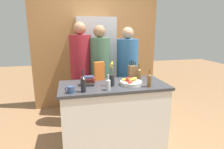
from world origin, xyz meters
TOP-DOWN VIEW (x-y plane):
  - ground_plane at (0.00, 0.00)m, footprint 14.00×14.00m
  - kitchen_island at (0.00, 0.00)m, footprint 1.52×0.72m
  - back_wall_wood at (0.00, 1.64)m, footprint 2.72×0.12m
  - refrigerator at (-0.07, 1.28)m, footprint 0.73×0.63m
  - fruit_bowl at (0.23, -0.09)m, footprint 0.31×0.31m
  - knife_block at (0.35, 0.21)m, footprint 0.12×0.10m
  - flower_vase at (-0.04, -0.08)m, footprint 0.07×0.07m
  - cereal_box at (-0.16, 0.26)m, footprint 0.17×0.09m
  - coffee_mug at (-0.60, -0.25)m, footprint 0.12×0.09m
  - book_stack at (-0.36, 0.04)m, footprint 0.20×0.17m
  - bottle_oil at (0.41, 0.09)m, footprint 0.07×0.07m
  - bottle_vinegar at (0.44, -0.24)m, footprint 0.06×0.06m
  - bottle_wine at (-0.44, -0.25)m, footprint 0.06×0.06m
  - bottle_water at (-0.13, -0.25)m, footprint 0.06×0.06m
  - person_at_sink at (-0.40, 0.71)m, footprint 0.37×0.37m
  - person_in_blue at (-0.09, 0.64)m, footprint 0.35×0.35m
  - person_in_red_tee at (0.40, 0.64)m, footprint 0.37×0.37m

SIDE VIEW (x-z plane):
  - ground_plane at x=0.00m, z-range 0.00..0.00m
  - kitchen_island at x=0.00m, z-range 0.00..0.94m
  - refrigerator at x=-0.07m, z-range 0.00..1.92m
  - person_in_red_tee at x=0.40m, z-range 0.10..1.84m
  - fruit_bowl at x=0.23m, z-range 0.92..1.02m
  - coffee_mug at x=-0.60m, z-range 0.93..1.02m
  - person_in_blue at x=-0.09m, z-range 0.11..1.88m
  - book_stack at x=-0.36m, z-range 0.93..1.06m
  - bottle_water at x=-0.13m, z-range 0.91..1.12m
  - person_at_sink at x=-0.40m, z-range 0.11..1.93m
  - bottle_vinegar at x=0.44m, z-range 0.91..1.16m
  - bottle_oil at x=0.41m, z-range 0.91..1.17m
  - bottle_wine at x=-0.44m, z-range 0.91..1.18m
  - knife_block at x=0.35m, z-range 0.90..1.19m
  - flower_vase at x=-0.04m, z-range 0.87..1.22m
  - cereal_box at x=-0.16m, z-range 0.93..1.22m
  - back_wall_wood at x=0.00m, z-range 0.00..2.60m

